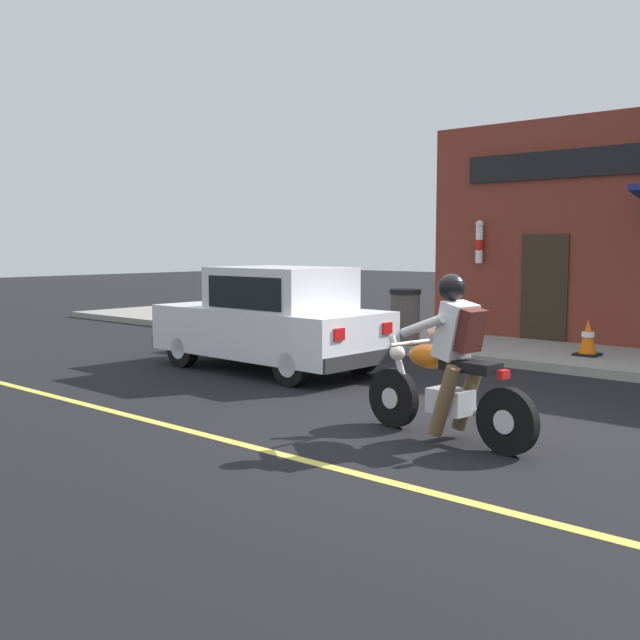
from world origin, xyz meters
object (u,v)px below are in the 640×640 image
at_px(car_hatchback, 272,320).
at_px(trash_bin, 405,316).
at_px(motorcycle_with_rider, 449,371).
at_px(traffic_cone, 588,338).

xyz_separation_m(car_hatchback, trash_bin, (2.97, -0.37, -0.13)).
relative_size(car_hatchback, trash_bin, 3.90).
height_order(motorcycle_with_rider, traffic_cone, motorcycle_with_rider).
bearing_deg(motorcycle_with_rider, traffic_cone, 8.44).
bearing_deg(motorcycle_with_rider, car_hatchback, 66.89).
bearing_deg(trash_bin, motorcycle_with_rider, -141.25).
distance_m(motorcycle_with_rider, car_hatchback, 4.55).
relative_size(traffic_cone, trash_bin, 0.61).
distance_m(car_hatchback, trash_bin, 3.00).
xyz_separation_m(motorcycle_with_rider, car_hatchback, (1.78, 4.18, 0.09)).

